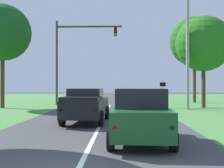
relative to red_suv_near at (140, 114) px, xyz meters
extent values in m
plane|color=#424244|center=(-1.77, 8.14, -1.02)|extent=(120.00, 120.00, 0.00)
cube|color=white|center=(-1.77, -2.86, -1.02)|extent=(0.16, 43.15, 0.01)
cube|color=#194C23|center=(0.00, -0.06, -0.20)|extent=(2.11, 4.49, 0.93)
cube|color=black|center=(0.01, 0.16, 0.60)|extent=(1.82, 2.80, 0.67)
cube|color=red|center=(-0.88, -2.22, -0.15)|extent=(0.14, 0.06, 0.12)
cube|color=red|center=(0.74, -2.27, -0.15)|extent=(0.14, 0.06, 0.12)
cylinder|color=black|center=(-0.94, 1.34, -0.66)|extent=(0.26, 0.73, 0.72)
cylinder|color=black|center=(1.02, 1.28, -0.66)|extent=(0.26, 0.73, 0.72)
cylinder|color=black|center=(-1.03, -1.40, -0.66)|extent=(0.26, 0.73, 0.72)
cylinder|color=black|center=(0.94, -1.46, -0.66)|extent=(0.26, 0.73, 0.72)
cube|color=black|center=(-2.61, 5.34, -0.17)|extent=(2.23, 5.13, 0.90)
cube|color=black|center=(-2.62, 5.09, 0.58)|extent=(1.84, 2.00, 0.60)
cube|color=black|center=(-2.69, 3.78, 0.38)|extent=(1.98, 2.00, 0.20)
cube|color=red|center=(-3.55, 2.90, -0.13)|extent=(0.14, 0.07, 0.12)
cube|color=red|center=(-1.92, 2.82, -0.13)|extent=(0.14, 0.07, 0.12)
cylinder|color=black|center=(-3.53, 6.95, -0.62)|extent=(0.28, 0.81, 0.80)
cylinder|color=black|center=(-1.54, 6.86, -0.62)|extent=(0.28, 0.81, 0.80)
cylinder|color=black|center=(-3.68, 3.83, -0.62)|extent=(0.28, 0.81, 0.80)
cylinder|color=black|center=(-1.69, 3.74, -0.62)|extent=(0.28, 0.81, 0.80)
cylinder|color=brown|center=(-7.37, 18.63, 3.38)|extent=(0.24, 0.24, 8.81)
cube|color=#4C3D2B|center=(-3.93, 18.63, 7.18)|extent=(6.86, 0.16, 0.16)
cube|color=black|center=(-1.19, 18.63, 6.63)|extent=(0.32, 0.28, 0.90)
sphere|color=black|center=(-1.19, 18.48, 6.93)|extent=(0.22, 0.22, 0.22)
sphere|color=black|center=(-1.19, 18.48, 6.63)|extent=(0.22, 0.22, 0.22)
sphere|color=#1ED83F|center=(-1.19, 18.48, 6.33)|extent=(0.22, 0.22, 0.22)
cylinder|color=gray|center=(3.14, 14.94, 0.22)|extent=(0.08, 0.08, 2.50)
cube|color=white|center=(3.14, 14.91, 1.12)|extent=(0.60, 0.03, 0.44)
cube|color=black|center=(3.14, 14.89, 1.12)|extent=(0.52, 0.01, 0.36)
cylinder|color=#4C351E|center=(8.21, 23.20, 1.54)|extent=(0.36, 0.36, 5.12)
sphere|color=#295D1A|center=(8.21, 23.20, 6.31)|extent=(5.89, 5.89, 5.89)
cylinder|color=#9E998E|center=(5.06, 13.61, 3.94)|extent=(0.28, 0.28, 9.94)
cylinder|color=#4C351E|center=(-11.43, 14.67, 1.45)|extent=(0.36, 0.36, 4.95)
sphere|color=#1A4F1B|center=(-11.43, 14.67, 5.86)|extent=(5.14, 5.14, 5.14)
cylinder|color=#4C351E|center=(6.95, 15.43, 0.97)|extent=(0.36, 0.36, 3.98)
sphere|color=#246C1C|center=(6.95, 15.43, 4.86)|extent=(5.09, 5.09, 5.09)
camera|label=1|loc=(-0.74, -10.20, 1.07)|focal=44.38mm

